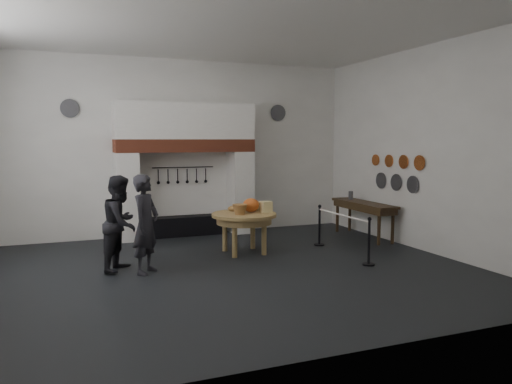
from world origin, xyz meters
name	(u,v)px	position (x,y,z in m)	size (l,w,h in m)	color
floor	(233,270)	(0.00, 0.00, 0.00)	(9.00, 8.00, 0.02)	black
ceiling	(232,26)	(0.00, 0.00, 4.50)	(9.00, 8.00, 0.02)	silver
wall_back	(182,148)	(0.00, 4.00, 2.25)	(9.00, 0.02, 4.50)	white
wall_front	(349,159)	(0.00, -4.00, 2.25)	(9.00, 0.02, 4.50)	white
wall_right	(428,149)	(4.50, 0.00, 2.25)	(0.02, 8.00, 4.50)	white
chimney_pier_left	(127,197)	(-1.48, 3.65, 1.07)	(0.55, 0.70, 2.15)	silver
chimney_pier_right	(240,192)	(1.48, 3.65, 1.07)	(0.55, 0.70, 2.15)	silver
hearth_brick_band	(185,146)	(0.00, 3.65, 2.31)	(3.50, 0.72, 0.32)	#9E442B
chimney_hood	(185,121)	(0.00, 3.65, 2.92)	(3.50, 0.70, 0.90)	silver
iron_range	(186,226)	(0.00, 3.72, 0.25)	(1.90, 0.45, 0.50)	black
utensil_rail	(183,167)	(0.00, 3.92, 1.75)	(0.02, 0.02, 1.60)	black
work_table	(244,215)	(0.70, 1.28, 0.84)	(1.41, 1.41, 0.07)	#AA8650
pumpkin	(251,205)	(0.90, 1.38, 1.03)	(0.36, 0.36, 0.31)	#D2541D
cheese_block_big	(266,207)	(1.20, 1.23, 0.99)	(0.22, 0.22, 0.24)	#DBC983
cheese_block_small	(260,206)	(1.18, 1.53, 0.97)	(0.18, 0.18, 0.20)	#D0B87C
wicker_basket	(240,209)	(0.55, 1.13, 0.98)	(0.32, 0.32, 0.22)	olive
bread_loaf	(234,208)	(0.60, 1.63, 0.94)	(0.31, 0.18, 0.13)	olive
visitor_near	(146,224)	(-1.55, 0.41, 0.92)	(0.67, 0.44, 1.83)	black
visitor_far	(121,223)	(-1.95, 0.81, 0.90)	(0.87, 0.68, 1.80)	black
side_table	(364,203)	(4.10, 1.80, 0.87)	(0.55, 2.20, 0.06)	#382714
pewter_jug	(351,195)	(4.10, 2.40, 1.01)	(0.12, 0.12, 0.22)	#505055
copper_pan_a	(419,163)	(4.46, 0.20, 1.95)	(0.34, 0.34, 0.03)	#C6662D
copper_pan_b	(404,162)	(4.46, 0.75, 1.95)	(0.32, 0.32, 0.03)	#C6662D
copper_pan_c	(389,161)	(4.46, 1.30, 1.95)	(0.30, 0.30, 0.03)	#C6662D
copper_pan_d	(376,160)	(4.46, 1.85, 1.95)	(0.28, 0.28, 0.03)	#C6662D
pewter_plate_left	(413,184)	(4.46, 0.40, 1.45)	(0.40, 0.40, 0.03)	#4C4C51
pewter_plate_mid	(396,182)	(4.46, 1.00, 1.45)	(0.40, 0.40, 0.03)	#4C4C51
pewter_plate_right	(381,180)	(4.46, 1.60, 1.45)	(0.40, 0.40, 0.03)	#4C4C51
pewter_plate_back_left	(70,108)	(-2.70, 3.96, 3.20)	(0.44, 0.44, 0.03)	#4C4C51
pewter_plate_back_right	(278,113)	(2.70, 3.96, 3.20)	(0.44, 0.44, 0.03)	#4C4C51
barrier_post_near	(369,243)	(2.61, -0.63, 0.45)	(0.05, 0.05, 0.90)	black
barrier_post_far	(319,226)	(2.61, 1.37, 0.45)	(0.05, 0.05, 0.90)	black
barrier_rope	(342,215)	(2.61, 0.37, 0.85)	(0.04, 0.04, 2.00)	silver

